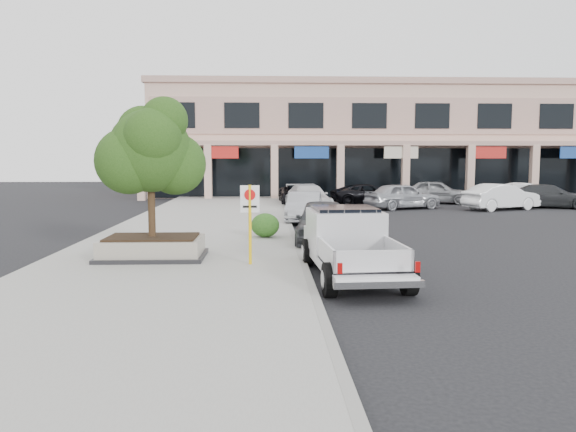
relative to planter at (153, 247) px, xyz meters
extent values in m
plane|color=black|center=(6.15, -1.78, -0.48)|extent=(120.00, 120.00, 0.00)
cube|color=gray|center=(0.65, 4.22, -0.40)|extent=(8.00, 52.00, 0.15)
cube|color=gray|center=(4.60, 4.22, -0.40)|extent=(0.20, 52.00, 0.15)
cube|color=#D0A792|center=(14.15, 32.22, 4.02)|extent=(40.00, 10.00, 9.00)
cube|color=tan|center=(14.15, 32.22, 8.77)|extent=(40.40, 10.40, 0.50)
cube|color=tan|center=(14.15, 26.12, 3.82)|extent=(40.00, 2.20, 0.35)
cube|color=#D0A792|center=(-5.85, 25.27, 1.62)|extent=(0.55, 0.55, 4.20)
cube|color=black|center=(14.15, 27.17, 1.52)|extent=(39.20, 0.08, 3.90)
cube|color=black|center=(0.00, 0.00, -0.27)|extent=(3.20, 2.20, 0.12)
cube|color=gray|center=(0.00, 0.00, 0.04)|extent=(3.00, 2.00, 0.50)
cube|color=black|center=(0.00, 0.00, 0.32)|extent=(2.70, 1.70, 0.06)
cylinder|color=black|center=(0.00, 0.00, 1.45)|extent=(0.22, 0.22, 2.20)
sphere|color=#1B3E10|center=(0.00, 0.00, 2.95)|extent=(2.50, 2.50, 2.50)
sphere|color=#1B3E10|center=(0.70, 0.30, 2.55)|extent=(1.90, 1.90, 1.90)
sphere|color=#1B3E10|center=(-0.30, 0.50, 3.55)|extent=(1.60, 1.60, 1.60)
cylinder|color=yellow|center=(3.04, -1.14, 0.82)|extent=(0.09, 0.09, 2.30)
cube|color=white|center=(3.04, -1.14, 1.57)|extent=(0.55, 0.03, 0.78)
cylinder|color=red|center=(3.04, -1.17, 1.69)|extent=(0.32, 0.02, 0.32)
ellipsoid|color=#154112|center=(3.46, 4.36, 0.14)|extent=(1.10, 0.99, 0.93)
imported|color=#313337|center=(5.63, 3.74, 0.35)|extent=(2.46, 5.04, 1.65)
imported|color=#A5A6AD|center=(5.42, 10.79, 0.28)|extent=(2.18, 4.73, 1.50)
imported|color=silver|center=(6.06, 16.75, 0.31)|extent=(2.88, 5.65, 1.57)
imported|color=black|center=(5.67, 21.27, 0.24)|extent=(2.51, 5.19, 1.42)
imported|color=#A3A5AB|center=(12.06, 17.57, 0.35)|extent=(5.21, 3.48, 1.65)
imported|color=white|center=(18.00, 16.77, 0.33)|extent=(5.17, 3.32, 1.61)
imported|color=#292B2D|center=(21.75, 18.07, 0.27)|extent=(5.56, 3.97, 1.49)
imported|color=black|center=(10.54, 20.84, 0.23)|extent=(5.38, 3.04, 1.42)
imported|color=gray|center=(15.49, 21.73, 0.35)|extent=(5.21, 3.53, 1.65)
imported|color=silver|center=(21.47, 20.70, 0.26)|extent=(4.55, 1.75, 1.48)
camera|label=1|loc=(3.50, -17.22, 2.77)|focal=35.00mm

